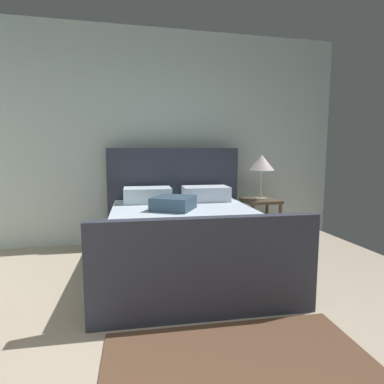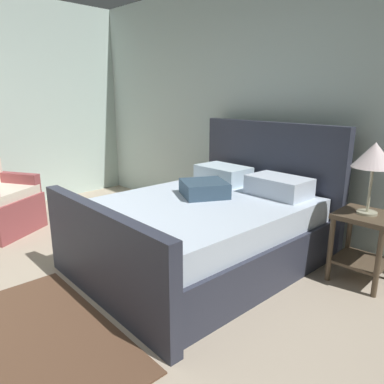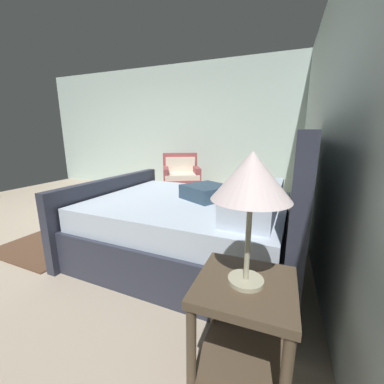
# 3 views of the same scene
# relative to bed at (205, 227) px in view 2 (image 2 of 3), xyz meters

# --- Properties ---
(wall_back) EXTENTS (5.65, 0.12, 2.82)m
(wall_back) POSITION_rel_bed_xyz_m (-0.37, 1.20, 1.05)
(wall_back) COLOR silver
(wall_back) RESTS_ON ground
(bed) EXTENTS (1.82, 2.19, 1.27)m
(bed) POSITION_rel_bed_xyz_m (0.00, 0.00, 0.00)
(bed) COLOR #2F3240
(bed) RESTS_ON ground
(nightstand_right) EXTENTS (0.44, 0.44, 0.60)m
(nightstand_right) POSITION_rel_bed_xyz_m (1.17, 0.68, 0.05)
(nightstand_right) COLOR brown
(nightstand_right) RESTS_ON ground
(table_lamp_right) EXTENTS (0.33, 0.33, 0.59)m
(table_lamp_right) POSITION_rel_bed_xyz_m (1.17, 0.68, 0.72)
(table_lamp_right) COLOR #B7B293
(table_lamp_right) RESTS_ON nightstand_right
(area_rug) EXTENTS (1.65, 1.07, 0.01)m
(area_rug) POSITION_rel_bed_xyz_m (-0.00, -1.66, -0.35)
(area_rug) COLOR brown
(area_rug) RESTS_ON ground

